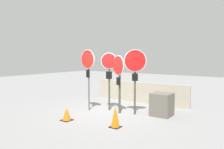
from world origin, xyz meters
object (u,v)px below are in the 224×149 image
traffic_cone_1 (67,114)px  stop_sign_1 (109,69)px  stop_sign_0 (88,64)px  storage_crate (162,104)px  stop_sign_2 (119,74)px  stop_sign_3 (135,68)px  traffic_cone_0 (115,117)px

traffic_cone_1 → stop_sign_1: bearing=80.9°
stop_sign_0 → stop_sign_1: size_ratio=1.05×
traffic_cone_1 → storage_crate: size_ratio=0.53×
stop_sign_2 → storage_crate: bearing=47.1°
stop_sign_2 → stop_sign_3: 0.72m
stop_sign_3 → traffic_cone_0: 2.34m
stop_sign_0 → traffic_cone_1: (0.39, -1.61, -1.80)m
stop_sign_2 → traffic_cone_0: 2.22m
stop_sign_0 → stop_sign_3: stop_sign_0 is taller
stop_sign_0 → stop_sign_2: (1.36, 0.35, -0.40)m
traffic_cone_1 → traffic_cone_0: bearing=11.8°
traffic_cone_1 → storage_crate: (2.57, 2.65, 0.21)m
stop_sign_3 → storage_crate: (0.94, 0.50, -1.43)m
stop_sign_1 → stop_sign_2: size_ratio=1.05×
stop_sign_0 → stop_sign_3: 2.09m
stop_sign_2 → traffic_cone_0: bearing=-35.8°
stop_sign_3 → stop_sign_1: bearing=152.1°
traffic_cone_1 → storage_crate: storage_crate is taller
stop_sign_0 → traffic_cone_0: stop_sign_0 is taller
traffic_cone_0 → storage_crate: storage_crate is taller
stop_sign_0 → stop_sign_2: size_ratio=1.10×
stop_sign_1 → traffic_cone_0: 2.74m
stop_sign_3 → storage_crate: size_ratio=2.93×
stop_sign_3 → traffic_cone_1: bearing=-155.2°
stop_sign_1 → stop_sign_3: bearing=-23.4°
stop_sign_1 → storage_crate: stop_sign_1 is taller
stop_sign_2 → stop_sign_3: (0.65, 0.20, 0.25)m
stop_sign_0 → stop_sign_3: size_ratio=1.00×
stop_sign_1 → stop_sign_2: (0.63, -0.19, -0.15)m
stop_sign_2 → stop_sign_1: bearing=-173.4°
traffic_cone_0 → storage_crate: 2.35m
traffic_cone_0 → stop_sign_2: bearing=120.7°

